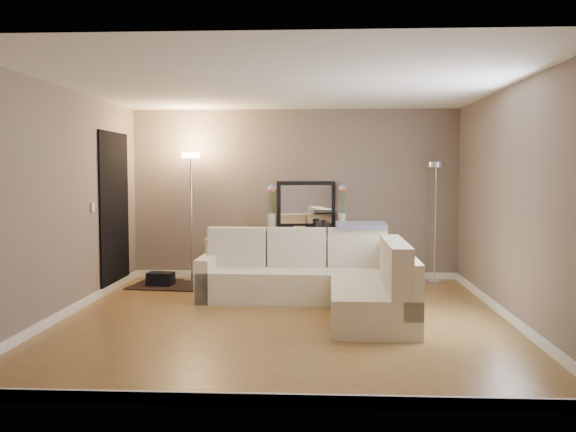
{
  "coord_description": "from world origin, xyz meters",
  "views": [
    {
      "loc": [
        0.42,
        -7.11,
        1.65
      ],
      "look_at": [
        0.0,
        0.8,
        1.1
      ],
      "focal_mm": 40.0,
      "sensor_mm": 36.0,
      "label": 1
    }
  ],
  "objects_px": {
    "console_table": "(302,252)",
    "floor_lamp_unlit": "(436,198)",
    "floor_lamp_lit": "(191,190)",
    "sectional_sofa": "(326,279)"
  },
  "relations": [
    {
      "from": "floor_lamp_lit",
      "to": "floor_lamp_unlit",
      "type": "height_order",
      "value": "floor_lamp_lit"
    },
    {
      "from": "console_table",
      "to": "floor_lamp_unlit",
      "type": "relative_size",
      "value": 0.73
    },
    {
      "from": "sectional_sofa",
      "to": "console_table",
      "type": "distance_m",
      "value": 1.87
    },
    {
      "from": "floor_lamp_unlit",
      "to": "sectional_sofa",
      "type": "bearing_deg",
      "value": -133.6
    },
    {
      "from": "floor_lamp_lit",
      "to": "console_table",
      "type": "bearing_deg",
      "value": 5.42
    },
    {
      "from": "console_table",
      "to": "floor_lamp_unlit",
      "type": "xyz_separation_m",
      "value": [
        1.97,
        -0.13,
        0.83
      ]
    },
    {
      "from": "floor_lamp_lit",
      "to": "floor_lamp_unlit",
      "type": "xyz_separation_m",
      "value": [
        3.62,
        0.02,
        -0.1
      ]
    },
    {
      "from": "sectional_sofa",
      "to": "console_table",
      "type": "bearing_deg",
      "value": 100.79
    },
    {
      "from": "console_table",
      "to": "floor_lamp_lit",
      "type": "relative_size",
      "value": 0.67
    },
    {
      "from": "sectional_sofa",
      "to": "floor_lamp_lit",
      "type": "distance_m",
      "value": 2.81
    }
  ]
}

